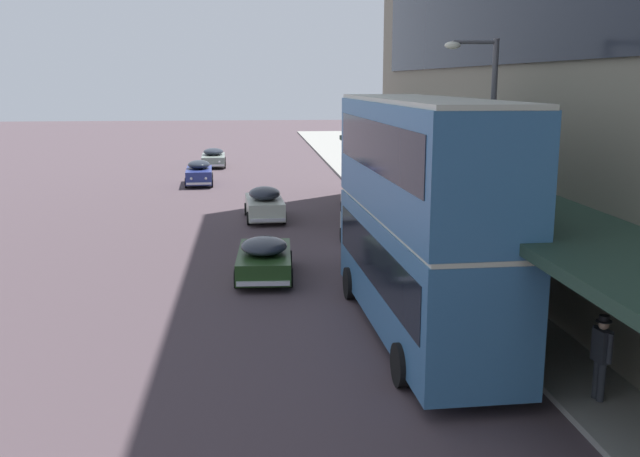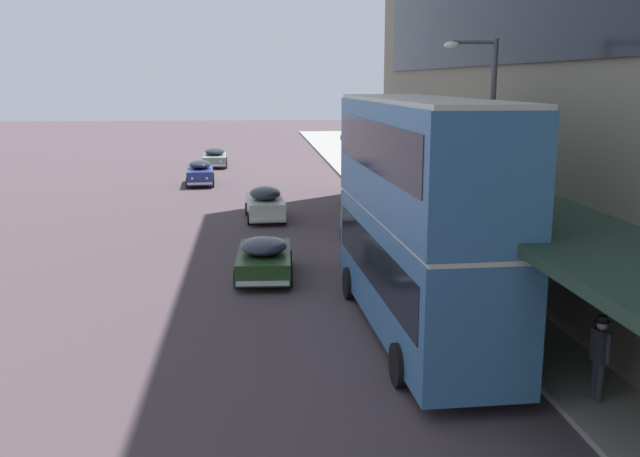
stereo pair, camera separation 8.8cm
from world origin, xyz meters
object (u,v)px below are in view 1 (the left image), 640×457
at_px(pedestrian_at_kerb, 601,353).
at_px(street_lamp, 485,160).
at_px(transit_bus_kerbside_front, 420,211).
at_px(sedan_lead_near, 264,258).
at_px(sedan_oncoming_front, 265,204).
at_px(sedan_second_near, 199,173).
at_px(sedan_far_back, 213,158).
at_px(vw_van, 367,222).

height_order(pedestrian_at_kerb, street_lamp, street_lamp).
bearing_deg(transit_bus_kerbside_front, sedan_lead_near, 122.90).
xyz_separation_m(sedan_oncoming_front, sedan_lead_near, (-0.25, -10.57, -0.09)).
bearing_deg(sedan_second_near, pedestrian_at_kerb, -72.69).
bearing_deg(transit_bus_kerbside_front, sedan_second_near, 104.81).
xyz_separation_m(sedan_second_near, sedan_lead_near, (3.77, -23.10, -0.07)).
bearing_deg(transit_bus_kerbside_front, street_lamp, 29.72).
relative_size(sedan_second_near, sedan_lead_near, 1.00).
height_order(sedan_lead_near, pedestrian_at_kerb, pedestrian_at_kerb).
relative_size(sedan_far_back, pedestrian_at_kerb, 2.48).
height_order(sedan_second_near, sedan_lead_near, sedan_second_near).
distance_m(sedan_second_near, pedestrian_at_kerb, 35.44).
xyz_separation_m(sedan_lead_near, street_lamp, (6.06, -4.91, 3.86)).
relative_size(sedan_far_back, street_lamp, 0.60).
xyz_separation_m(sedan_second_near, street_lamp, (9.83, -28.01, 3.79)).
bearing_deg(sedan_oncoming_front, sedan_second_near, 107.77).
distance_m(transit_bus_kerbside_front, pedestrian_at_kerb, 5.85).
bearing_deg(sedan_lead_near, vw_van, 43.20).
xyz_separation_m(sedan_far_back, sedan_second_near, (-0.46, -10.04, 0.06)).
relative_size(transit_bus_kerbside_front, sedan_lead_near, 2.38).
height_order(transit_bus_kerbside_front, sedan_oncoming_front, transit_bus_kerbside_front).
bearing_deg(vw_van, sedan_second_near, 112.77).
relative_size(sedan_lead_near, street_lamp, 0.56).
distance_m(sedan_far_back, vw_van, 30.11).
height_order(sedan_far_back, pedestrian_at_kerb, pedestrian_at_kerb).
bearing_deg(sedan_lead_near, street_lamp, -38.98).
height_order(transit_bus_kerbside_front, sedan_second_near, transit_bus_kerbside_front).
distance_m(sedan_oncoming_front, sedan_lead_near, 10.57).
relative_size(vw_van, pedestrian_at_kerb, 2.47).
relative_size(transit_bus_kerbside_front, vw_van, 2.25).
relative_size(sedan_lead_near, vw_van, 0.95).
bearing_deg(pedestrian_at_kerb, sedan_second_near, 107.31).
distance_m(sedan_lead_near, vw_van, 5.84).
xyz_separation_m(transit_bus_kerbside_front, sedan_second_near, (-7.72, 29.21, -2.62)).
xyz_separation_m(sedan_far_back, street_lamp, (9.37, -38.05, 3.86)).
xyz_separation_m(transit_bus_kerbside_front, sedan_oncoming_front, (-3.71, 16.68, -2.59)).
bearing_deg(sedan_far_back, vw_van, -75.46).
xyz_separation_m(transit_bus_kerbside_front, pedestrian_at_kerb, (2.82, -4.62, -2.23)).
bearing_deg(sedan_second_near, sedan_lead_near, -80.73).
distance_m(pedestrian_at_kerb, street_lamp, 6.78).
height_order(sedan_second_near, street_lamp, street_lamp).
bearing_deg(street_lamp, vw_van, 101.52).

